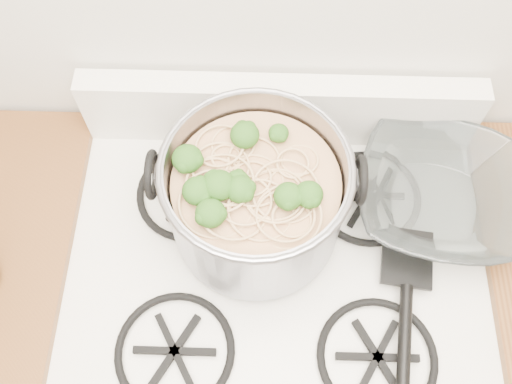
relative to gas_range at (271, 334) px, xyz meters
name	(u,v)px	position (x,y,z in m)	size (l,w,h in m)	color
gas_range	(271,334)	(0.00, 0.00, 0.00)	(0.76, 0.66, 0.92)	white
counter_left	(70,324)	(-0.51, 0.00, 0.02)	(0.25, 0.65, 0.92)	silver
stock_pot	(256,198)	(-0.04, 0.09, 0.58)	(0.34, 0.31, 0.21)	gray
spatula	(408,256)	(0.23, 0.03, 0.50)	(0.29, 0.31, 0.02)	black
glass_bowl	(435,199)	(0.29, 0.14, 0.50)	(0.12, 0.12, 0.03)	white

